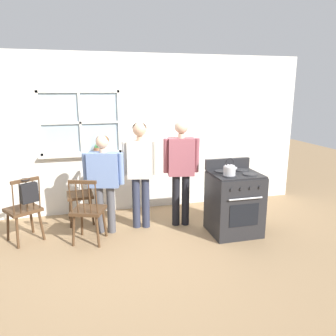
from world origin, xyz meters
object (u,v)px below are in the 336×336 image
person_elderly_left (104,175)px  stove (234,203)px  chair_near_wall (81,195)px  chair_center_cluster (88,211)px  chair_by_window (24,211)px  handbag (29,192)px  potted_plant (98,149)px  kettle (230,169)px  person_adult_right (181,163)px  person_teen_center (140,165)px

person_elderly_left → stove: person_elderly_left is taller
chair_near_wall → chair_center_cluster: size_ratio=1.00×
chair_center_cluster → person_elderly_left: 0.57m
chair_by_window → handbag: (0.12, -0.20, 0.32)m
person_elderly_left → potted_plant: (-0.04, 0.84, 0.24)m
chair_near_wall → kettle: size_ratio=3.83×
person_elderly_left → kettle: person_elderly_left is taller
chair_near_wall → potted_plant: (0.31, 0.35, 0.67)m
person_adult_right → kettle: bearing=-39.9°
chair_center_cluster → person_adult_right: 1.55m
stove → chair_near_wall: bearing=156.0°
chair_near_wall → kettle: 2.39m
person_elderly_left → stove: (1.85, -0.49, -0.41)m
person_elderly_left → person_adult_right: size_ratio=0.88×
chair_by_window → chair_center_cluster: 0.91m
person_elderly_left → stove: 1.96m
person_elderly_left → kettle: (1.70, -0.62, 0.14)m
person_adult_right → handbag: bearing=-165.3°
chair_center_cluster → person_teen_center: bearing=-137.5°
chair_by_window → chair_near_wall: bearing=-179.6°
stove → person_elderly_left: bearing=165.2°
chair_near_wall → person_elderly_left: 0.74m
chair_center_cluster → potted_plant: bearing=-80.5°
person_teen_center → person_adult_right: (0.62, -0.07, 0.02)m
chair_center_cluster → stove: size_ratio=0.87×
chair_near_wall → stove: 2.40m
chair_center_cluster → stove: (2.11, -0.22, 0.02)m
potted_plant → kettle: bearing=-40.2°
chair_by_window → person_teen_center: (1.68, 0.06, 0.54)m
handbag → person_teen_center: bearing=9.7°
chair_by_window → person_elderly_left: size_ratio=0.64×
person_adult_right → potted_plant: bearing=154.2°
person_elderly_left → potted_plant: person_elderly_left is taller
kettle → person_elderly_left: bearing=159.9°
chair_near_wall → chair_by_window: bearing=-61.8°
chair_center_cluster → handbag: 0.82m
chair_by_window → handbag: 0.40m
potted_plant → chair_by_window: bearing=-142.0°
chair_by_window → handbag: bearing=90.0°
person_elderly_left → person_teen_center: bearing=21.2°
chair_center_cluster → handbag: size_ratio=3.08×
potted_plant → person_adult_right: bearing=-35.2°
kettle → handbag: size_ratio=0.80×
chair_near_wall → handbag: (-0.66, -0.70, 0.32)m
chair_by_window → handbag: size_ratio=3.08×
chair_center_cluster → person_teen_center: (0.80, 0.32, 0.54)m
chair_near_wall → person_teen_center: 1.13m
chair_center_cluster → person_teen_center: person_teen_center is taller
person_elderly_left → person_adult_right: 1.18m
stove → handbag: size_ratio=3.53×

